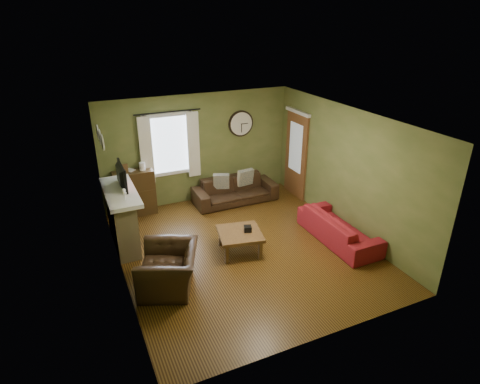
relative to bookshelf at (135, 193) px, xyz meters
name	(u,v)px	position (x,y,z in m)	size (l,w,h in m)	color
floor	(244,249)	(1.61, -2.39, -0.53)	(4.60, 5.20, 0.00)	#4B3010
ceiling	(244,119)	(1.61, -2.39, 2.07)	(4.60, 5.20, 0.00)	white
wall_left	(116,212)	(-0.69, -2.39, 0.77)	(0.00, 5.20, 2.60)	#5F6933
wall_right	(345,170)	(3.91, -2.39, 0.77)	(0.00, 5.20, 2.60)	#5F6933
wall_back	(198,149)	(1.61, 0.21, 0.77)	(4.60, 0.00, 2.60)	#5F6933
wall_front	(328,262)	(1.61, -4.99, 0.77)	(4.60, 0.00, 2.60)	#5F6933
fireplace	(122,220)	(-0.49, -1.24, 0.02)	(0.40, 1.40, 1.10)	tan
firebox	(133,229)	(-0.30, -1.24, -0.23)	(0.04, 0.60, 0.55)	black
mantel	(120,192)	(-0.46, -1.24, 0.61)	(0.58, 1.60, 0.08)	white
tv	(118,179)	(-0.44, -1.09, 0.83)	(0.60, 0.08, 0.35)	black
tv_screen	(122,176)	(-0.36, -1.09, 0.88)	(0.02, 0.62, 0.36)	#994C3F
medallion_left	(103,142)	(-0.67, -1.59, 1.72)	(0.28, 0.28, 0.03)	white
medallion_mid	(100,137)	(-0.67, -1.24, 1.72)	(0.28, 0.28, 0.03)	white
medallion_right	(98,132)	(-0.67, -0.89, 1.72)	(0.28, 0.28, 0.03)	white
window_pane	(169,144)	(0.91, 0.19, 0.97)	(1.00, 0.02, 1.30)	silver
curtain_rod	(168,112)	(0.91, 0.09, 1.74)	(0.03, 0.03, 1.50)	black
curtain_left	(146,151)	(0.36, 0.09, 0.92)	(0.28, 0.04, 1.55)	white
curtain_right	(194,145)	(1.46, 0.09, 0.92)	(0.28, 0.04, 1.55)	white
wall_clock	(241,124)	(2.71, 0.16, 1.27)	(0.64, 0.06, 0.64)	white
door	(296,155)	(3.88, -0.54, 0.52)	(0.05, 0.90, 2.10)	brown
bookshelf	(135,193)	(0.00, 0.00, 0.00)	(0.88, 0.38, 1.05)	#3A2812
book	(128,176)	(-0.11, 0.03, 0.44)	(0.17, 0.22, 0.02)	brown
sofa_brown	(235,190)	(2.34, -0.31, -0.23)	(2.03, 0.79, 0.59)	black
pillow_left	(221,181)	(2.02, -0.22, 0.02)	(0.38, 0.11, 0.38)	gray
pillow_right	(245,177)	(2.65, -0.23, 0.02)	(0.41, 0.12, 0.41)	gray
sofa_red	(339,228)	(3.51, -2.87, -0.24)	(1.94, 0.76, 0.57)	maroon
armchair	(169,269)	(-0.02, -2.94, -0.17)	(1.08, 0.94, 0.70)	black
coffee_table	(240,242)	(1.51, -2.44, -0.31)	(0.80, 0.80, 0.43)	brown
tissue_box	(248,233)	(1.66, -2.47, -0.13)	(0.14, 0.14, 0.11)	black
wine_glass_a	(125,197)	(-0.44, -1.79, 0.75)	(0.06, 0.06, 0.19)	white
wine_glass_b	(124,194)	(-0.44, -1.68, 0.76)	(0.07, 0.07, 0.20)	white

